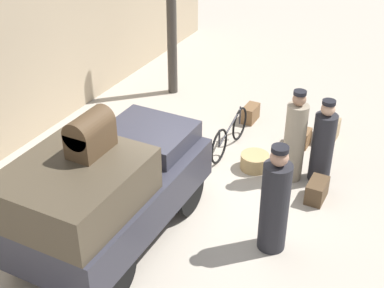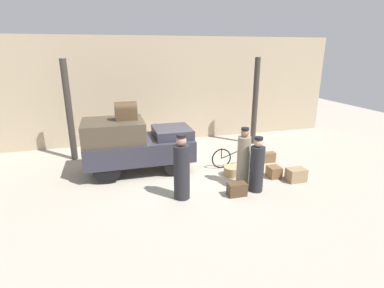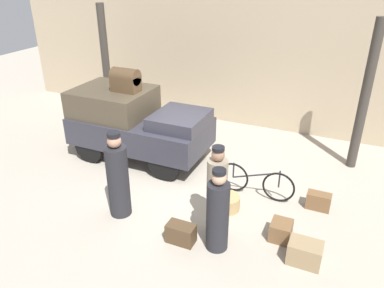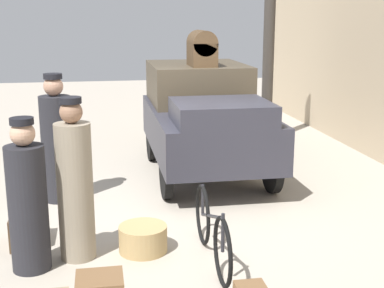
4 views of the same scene
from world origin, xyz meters
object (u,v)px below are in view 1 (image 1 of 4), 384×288
object	(u,v)px
trunk_large_brown	(317,190)
bicycle	(230,134)
suitcase_tan_flat	(251,113)
suitcase_small_leather	(299,137)
porter_carrying_trunk	(323,145)
porter_standing_middle	(295,140)
wicker_basket	(255,161)
suitcase_black_upright	(327,130)
porter_lifting_near_truck	(275,204)
truck	(105,190)
trunk_on_truck_roof	(90,133)

from	to	relation	value
trunk_large_brown	bicycle	bearing A→B (deg)	67.90
suitcase_tan_flat	suitcase_small_leather	distance (m)	1.38
porter_carrying_trunk	suitcase_small_leather	world-z (taller)	porter_carrying_trunk
bicycle	suitcase_small_leather	size ratio (longest dim) A/B	4.10
porter_standing_middle	suitcase_tan_flat	world-z (taller)	porter_standing_middle
wicker_basket	porter_standing_middle	distance (m)	0.99
suitcase_black_upright	bicycle	bearing A→B (deg)	129.20
bicycle	suitcase_small_leather	bearing A→B (deg)	-55.00
suitcase_black_upright	porter_lifting_near_truck	bearing A→B (deg)	-178.39
suitcase_small_leather	porter_carrying_trunk	bearing A→B (deg)	-145.20
porter_standing_middle	trunk_large_brown	xyz separation A→B (m)	(-0.46, -0.62, -0.63)
wicker_basket	truck	bearing A→B (deg)	156.68
suitcase_small_leather	trunk_on_truck_roof	bearing A→B (deg)	158.14
porter_lifting_near_truck	truck	bearing A→B (deg)	114.02
porter_standing_middle	suitcase_black_upright	world-z (taller)	porter_standing_middle
bicycle	suitcase_tan_flat	distance (m)	1.37
bicycle	suitcase_black_upright	xyz separation A→B (m)	(1.35, -1.65, -0.16)
porter_standing_middle	suitcase_small_leather	size ratio (longest dim) A/B	4.24
wicker_basket	porter_carrying_trunk	bearing A→B (deg)	-79.30
truck	trunk_large_brown	xyz separation A→B (m)	(2.57, -2.63, -0.80)
trunk_large_brown	suitcase_small_leather	bearing A→B (deg)	26.93
truck	suitcase_tan_flat	xyz separation A→B (m)	(4.76, -0.50, -0.81)
truck	suitcase_black_upright	distance (m)	5.31
porter_carrying_trunk	porter_standing_middle	world-z (taller)	porter_standing_middle
bicycle	porter_lifting_near_truck	distance (m)	2.98
suitcase_small_leather	trunk_on_truck_roof	xyz separation A→B (m)	(-4.44, 1.78, 1.90)
truck	porter_standing_middle	size ratio (longest dim) A/B	1.96
suitcase_black_upright	trunk_on_truck_roof	xyz separation A→B (m)	(-4.95, 2.24, 1.87)
suitcase_small_leather	bicycle	bearing A→B (deg)	125.00
truck	porter_standing_middle	xyz separation A→B (m)	(3.02, -2.01, -0.17)
trunk_large_brown	trunk_on_truck_roof	bearing A→B (deg)	136.46
truck	porter_lifting_near_truck	world-z (taller)	porter_lifting_near_truck
porter_standing_middle	suitcase_black_upright	bearing A→B (deg)	-7.32
porter_lifting_near_truck	trunk_large_brown	world-z (taller)	porter_lifting_near_truck
truck	porter_carrying_trunk	bearing A→B (deg)	-37.66
suitcase_black_upright	suitcase_tan_flat	bearing A→B (deg)	89.74
suitcase_black_upright	suitcase_small_leather	bearing A→B (deg)	138.25
porter_lifting_near_truck	suitcase_tan_flat	size ratio (longest dim) A/B	3.72
truck	suitcase_tan_flat	bearing A→B (deg)	-6.00
wicker_basket	porter_lifting_near_truck	xyz separation A→B (m)	(-1.96, -1.05, 0.68)
porter_carrying_trunk	porter_lifting_near_truck	size ratio (longest dim) A/B	0.89
porter_lifting_near_truck	suitcase_tan_flat	world-z (taller)	porter_lifting_near_truck
suitcase_tan_flat	trunk_large_brown	world-z (taller)	trunk_large_brown
trunk_large_brown	trunk_on_truck_roof	xyz separation A→B (m)	(-2.77, 2.63, 1.89)
suitcase_small_leather	suitcase_black_upright	bearing A→B (deg)	-41.75
bicycle	porter_carrying_trunk	world-z (taller)	porter_carrying_trunk
porter_carrying_trunk	wicker_basket	bearing A→B (deg)	100.70
truck	suitcase_black_upright	world-z (taller)	truck
wicker_basket	suitcase_black_upright	xyz separation A→B (m)	(1.75, -0.94, 0.05)
trunk_large_brown	porter_carrying_trunk	bearing A→B (deg)	12.31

